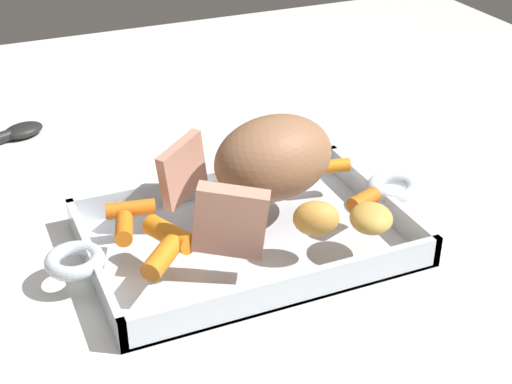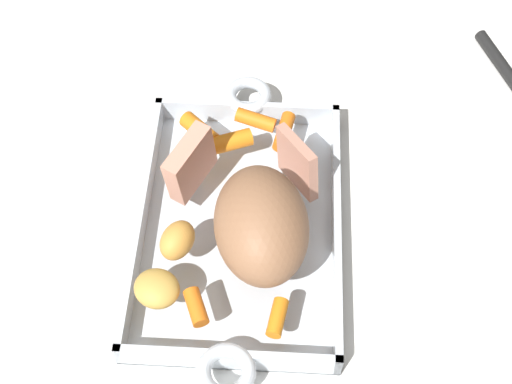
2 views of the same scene
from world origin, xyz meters
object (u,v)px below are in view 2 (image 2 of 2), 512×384
Objects in this scene: roast_slice_thin at (190,164)px; potato_halved at (157,289)px; roasting_dish at (239,225)px; baby_carrot_northwest at (227,142)px; potato_near_roast at (177,240)px; baby_carrot_southeast at (256,120)px; pork_roast at (261,225)px; roast_slice_outer at (297,162)px; baby_carrot_southwest at (200,130)px; baby_carrot_center_left at (196,307)px; baby_carrot_short at (284,132)px; baby_carrot_long at (277,318)px.

roast_slice_thin is 1.42× the size of potato_halved.
roasting_dish is 7.21× the size of baby_carrot_northwest.
potato_near_roast is at bearing 163.43° from baby_carrot_northwest.
potato_halved is (-0.25, 0.10, 0.00)m from baby_carrot_southeast.
pork_roast reaches higher than roasting_dish.
roast_slice_thin reaches higher than roasting_dish.
roast_slice_thin is 0.13m from roast_slice_outer.
pork_roast is at bearing -152.09° from baby_carrot_southwest.
roast_slice_outer reaches higher than baby_carrot_center_left.
roast_slice_thin reaches higher than baby_carrot_southeast.
roasting_dish is 0.14m from baby_carrot_center_left.
roast_slice_outer is 1.28× the size of baby_carrot_short.
baby_carrot_long is at bearing -172.14° from baby_carrot_southeast.
baby_carrot_northwest is 0.04m from baby_carrot_southwest.
pork_roast is at bearing -38.54° from baby_carrot_center_left.
baby_carrot_short is 0.27m from baby_carrot_center_left.
roasting_dish is at bearing -50.29° from potato_near_roast.
roast_slice_thin is 1.18× the size of baby_carrot_northwest.
baby_carrot_southeast is (0.02, -0.07, -0.00)m from baby_carrot_southwest.
roasting_dish is 0.10m from pork_roast.
roast_slice_thin is 0.18m from baby_carrot_center_left.
baby_carrot_center_left is 0.79× the size of potato_halved.
pork_roast is 2.94× the size of potato_near_roast.
pork_roast is 2.35× the size of baby_carrot_northwest.
potato_near_roast is at bearing 157.64° from baby_carrot_southeast.
potato_halved is (-0.16, 0.02, -0.02)m from roast_slice_thin.
baby_carrot_short is at bearing 0.19° from baby_carrot_long.
baby_carrot_southeast is (0.14, -0.01, 0.04)m from roasting_dish.
roasting_dish is 6.13× the size of roast_slice_thin.
baby_carrot_short is 1.07× the size of baby_carrot_southeast.
baby_carrot_short is (0.07, 0.02, -0.03)m from roast_slice_outer.
potato_near_roast is at bearing -15.34° from potato_halved.
potato_halved is at bearing 173.74° from baby_carrot_southwest.
baby_carrot_short is (0.17, -0.02, -0.04)m from pork_roast.
baby_carrot_center_left is (-0.25, 0.09, 0.00)m from baby_carrot_short.
baby_carrot_northwest is at bearing -35.56° from roast_slice_thin.
roast_slice_outer is 0.08m from baby_carrot_short.
baby_carrot_long is at bearing -159.59° from roasting_dish.
potato_near_roast is (0.08, 0.03, 0.01)m from baby_carrot_center_left.
baby_carrot_southwest is 1.02× the size of baby_carrot_short.
pork_roast is at bearing 13.56° from baby_carrot_long.
baby_carrot_southeast is 1.03× the size of potato_near_roast.
roasting_dish is at bearing -35.70° from potato_halved.
baby_carrot_southeast is at bearing -10.68° from baby_carrot_center_left.
roasting_dish is 0.15m from potato_halved.
baby_carrot_center_left is at bearing -111.28° from potato_halved.
baby_carrot_northwest is 0.22m from potato_halved.
pork_roast is 3.60× the size of baby_carrot_center_left.
roast_slice_outer is at bearing -147.69° from baby_carrot_southeast.
pork_roast is at bearing -175.03° from baby_carrot_southeast.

